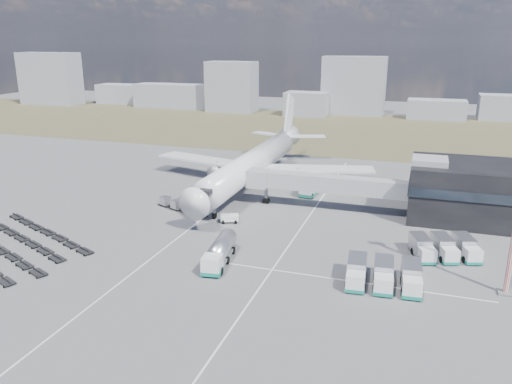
% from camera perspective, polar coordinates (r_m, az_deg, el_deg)
% --- Properties ---
extents(ground, '(420.00, 420.00, 0.00)m').
position_cam_1_polar(ground, '(82.93, -7.22, -5.02)').
color(ground, '#565659').
rests_on(ground, ground).
extents(grass_strip, '(420.00, 90.00, 0.01)m').
position_cam_1_polar(grass_strip, '(184.89, 7.68, 7.11)').
color(grass_strip, '#49462C').
rests_on(grass_strip, ground).
extents(lane_markings, '(47.12, 110.00, 0.01)m').
position_cam_1_polar(lane_markings, '(82.03, -0.11, -5.12)').
color(lane_markings, silver).
rests_on(lane_markings, ground).
extents(terminal, '(30.40, 16.40, 11.00)m').
position_cam_1_polar(terminal, '(97.44, 25.88, -0.02)').
color(terminal, black).
rests_on(terminal, ground).
extents(jet_bridge, '(30.30, 3.80, 7.05)m').
position_cam_1_polar(jet_bridge, '(94.88, 6.77, 1.04)').
color(jet_bridge, '#939399').
rests_on(jet_bridge, ground).
extents(airliner, '(51.59, 64.53, 17.62)m').
position_cam_1_polar(airliner, '(110.02, -0.05, 3.48)').
color(airliner, silver).
rests_on(airliner, ground).
extents(skyline, '(305.03, 26.23, 25.63)m').
position_cam_1_polar(skyline, '(223.73, 6.60, 11.14)').
color(skyline, gray).
rests_on(skyline, ground).
extents(fuel_tanker, '(4.04, 10.81, 3.41)m').
position_cam_1_polar(fuel_tanker, '(72.27, -4.18, -6.84)').
color(fuel_tanker, silver).
rests_on(fuel_tanker, ground).
extents(pushback_tug, '(3.53, 2.74, 1.42)m').
position_cam_1_polar(pushback_tug, '(88.24, -3.03, -3.05)').
color(pushback_tug, silver).
rests_on(pushback_tug, ground).
extents(catering_truck, '(3.61, 7.28, 3.22)m').
position_cam_1_polar(catering_truck, '(104.50, 6.26, 0.59)').
color(catering_truck, silver).
rests_on(catering_truck, ground).
extents(service_trucks_near, '(9.94, 7.83, 2.86)m').
position_cam_1_polar(service_trucks_near, '(67.85, 14.37, -9.14)').
color(service_trucks_near, silver).
rests_on(service_trucks_near, ground).
extents(service_trucks_far, '(10.48, 9.11, 2.69)m').
position_cam_1_polar(service_trucks_far, '(79.12, 20.72, -5.98)').
color(service_trucks_far, silver).
rests_on(service_trucks_far, ground).
extents(uld_row, '(12.07, 6.27, 1.72)m').
position_cam_1_polar(uld_row, '(94.59, -8.46, -1.63)').
color(uld_row, black).
rests_on(uld_row, ground).
extents(baggage_dollies, '(32.28, 24.14, 0.70)m').
position_cam_1_polar(baggage_dollies, '(88.25, -26.58, -5.13)').
color(baggage_dollies, black).
rests_on(baggage_dollies, ground).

